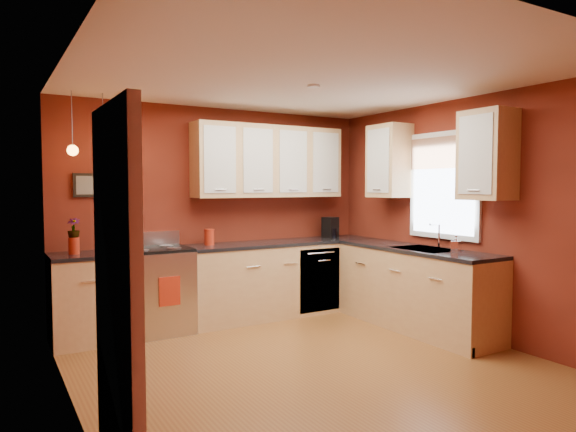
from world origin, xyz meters
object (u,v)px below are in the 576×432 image
red_canister (209,237)px  soap_pump (456,244)px  sink (425,251)px  gas_range (155,290)px  coffee_maker (331,228)px

red_canister → soap_pump: size_ratio=1.06×
sink → gas_range: bearing=150.2°
sink → soap_pump: sink is taller
sink → soap_pump: bearing=-82.6°
sink → soap_pump: size_ratio=3.88×
gas_range → red_canister: bearing=6.1°
coffee_maker → red_canister: bearing=161.0°
sink → soap_pump: (0.05, -0.39, 0.12)m
red_canister → coffee_maker: (1.76, -0.01, 0.03)m
sink → soap_pump: 0.41m
gas_range → sink: sink is taller
gas_range → soap_pump: size_ratio=6.15×
red_canister → coffee_maker: bearing=-0.4°
coffee_maker → soap_pump: (0.24, -1.95, -0.04)m
gas_range → coffee_maker: bearing=1.4°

